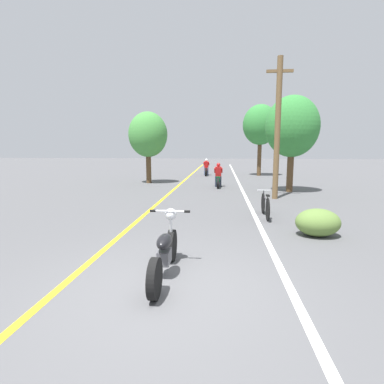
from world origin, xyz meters
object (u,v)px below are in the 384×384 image
(motorcycle_rider_lead, at_px, (218,178))
(motorcycle_rider_far, at_px, (206,169))
(roadside_tree_right_near, at_px, (292,127))
(motorcycle_foreground, at_px, (165,251))
(roadside_tree_left, at_px, (148,135))
(bicycle_parked, at_px, (265,205))
(utility_pole, at_px, (278,128))
(roadside_tree_right_far, at_px, (260,125))

(motorcycle_rider_lead, relative_size, motorcycle_rider_far, 0.96)
(roadside_tree_right_near, height_order, motorcycle_foreground, roadside_tree_right_near)
(roadside_tree_right_near, height_order, roadside_tree_left, roadside_tree_right_near)
(motorcycle_foreground, height_order, motorcycle_rider_far, motorcycle_rider_far)
(motorcycle_foreground, xyz_separation_m, bicycle_parked, (2.38, 4.75, -0.07))
(roadside_tree_left, xyz_separation_m, motorcycle_foreground, (3.66, -13.75, -2.58))
(motorcycle_rider_lead, bearing_deg, utility_pole, -56.48)
(motorcycle_rider_lead, bearing_deg, motorcycle_foreground, -93.62)
(utility_pole, relative_size, bicycle_parked, 3.42)
(roadside_tree_right_near, height_order, bicycle_parked, roadside_tree_right_near)
(motorcycle_rider_lead, bearing_deg, bicycle_parked, -77.90)
(roadside_tree_left, xyz_separation_m, motorcycle_rider_lead, (4.43, -1.52, -2.50))
(roadside_tree_right_far, xyz_separation_m, motorcycle_rider_lead, (-3.19, -7.48, -3.49))
(roadside_tree_right_near, relative_size, motorcycle_rider_lead, 2.29)
(utility_pole, bearing_deg, roadside_tree_right_far, 86.67)
(motorcycle_rider_far, bearing_deg, roadside_tree_left, -120.28)
(utility_pole, bearing_deg, motorcycle_rider_far, 107.92)
(motorcycle_rider_lead, height_order, bicycle_parked, motorcycle_rider_lead)
(roadside_tree_right_far, bearing_deg, roadside_tree_right_near, -87.19)
(roadside_tree_left, distance_m, bicycle_parked, 11.16)
(roadside_tree_right_near, xyz_separation_m, bicycle_parked, (-2.04, -5.89, -2.87))
(utility_pole, relative_size, motorcycle_rider_lead, 2.86)
(utility_pole, distance_m, roadside_tree_left, 8.79)
(roadside_tree_right_near, xyz_separation_m, motorcycle_rider_lead, (-3.64, 1.59, -2.72))
(utility_pole, xyz_separation_m, roadside_tree_right_near, (1.10, 2.24, 0.17))
(motorcycle_foreground, distance_m, motorcycle_rider_lead, 12.25)
(roadside_tree_right_far, xyz_separation_m, motorcycle_foreground, (-3.97, -19.71, -3.57))
(roadside_tree_left, distance_m, motorcycle_foreground, 14.46)
(motorcycle_rider_lead, xyz_separation_m, motorcycle_rider_far, (-1.06, 7.30, -0.00))
(utility_pole, xyz_separation_m, bicycle_parked, (-0.93, -3.65, -2.70))
(motorcycle_foreground, relative_size, motorcycle_rider_lead, 1.03)
(motorcycle_rider_far, height_order, bicycle_parked, motorcycle_rider_far)
(utility_pole, height_order, roadside_tree_right_far, utility_pole)
(motorcycle_foreground, bearing_deg, roadside_tree_left, 104.91)
(roadside_tree_right_near, height_order, motorcycle_rider_far, roadside_tree_right_near)
(roadside_tree_right_near, relative_size, roadside_tree_left, 1.07)
(roadside_tree_left, height_order, motorcycle_rider_lead, roadside_tree_left)
(roadside_tree_left, distance_m, motorcycle_rider_far, 7.14)
(roadside_tree_right_far, bearing_deg, motorcycle_rider_far, -177.47)
(roadside_tree_left, bearing_deg, motorcycle_rider_far, 59.72)
(roadside_tree_right_near, distance_m, roadside_tree_right_far, 9.12)
(motorcycle_rider_lead, distance_m, bicycle_parked, 7.65)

